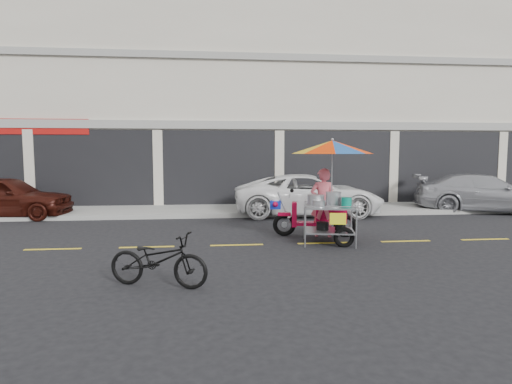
{
  "coord_description": "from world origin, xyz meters",
  "views": [
    {
      "loc": [
        -2.56,
        -9.52,
        2.11
      ],
      "look_at": [
        -1.5,
        0.6,
        1.15
      ],
      "focal_mm": 30.0,
      "sensor_mm": 36.0,
      "label": 1
    }
  ],
  "objects": [
    {
      "name": "white_pickup",
      "position": [
        0.65,
        4.38,
        0.68
      ],
      "size": [
        5.04,
        2.58,
        1.36
      ],
      "primitive_type": "imported",
      "rotation": [
        0.0,
        0.0,
        1.51
      ],
      "color": "white",
      "rests_on": "ground"
    },
    {
      "name": "food_vendor_rig",
      "position": [
        0.16,
        0.28,
        1.52
      ],
      "size": [
        2.41,
        2.26,
        2.43
      ],
      "rotation": [
        0.0,
        0.0,
        -0.2
      ],
      "color": "black",
      "rests_on": "ground"
    },
    {
      "name": "maroon_sedan",
      "position": [
        -9.08,
        4.7,
        0.68
      ],
      "size": [
        4.08,
        1.77,
        1.37
      ],
      "primitive_type": "imported",
      "rotation": [
        0.0,
        0.0,
        1.53
      ],
      "color": "#330F09",
      "rests_on": "ground"
    },
    {
      "name": "centerline",
      "position": [
        0.0,
        0.0,
        0.0
      ],
      "size": [
        42.0,
        0.1,
        0.01
      ],
      "primitive_type": "cube",
      "color": "gold",
      "rests_on": "ground"
    },
    {
      "name": "sidewalk",
      "position": [
        0.0,
        5.5,
        0.07
      ],
      "size": [
        45.0,
        3.0,
        0.15
      ],
      "primitive_type": "cube",
      "color": "gray",
      "rests_on": "ground"
    },
    {
      "name": "shophouse_block",
      "position": [
        2.82,
        10.59,
        4.24
      ],
      "size": [
        36.0,
        8.11,
        10.4
      ],
      "color": "beige",
      "rests_on": "ground"
    },
    {
      "name": "ground",
      "position": [
        0.0,
        0.0,
        0.0
      ],
      "size": [
        90.0,
        90.0,
        0.0
      ],
      "primitive_type": "plane",
      "color": "black"
    },
    {
      "name": "silver_pickup",
      "position": [
        6.94,
        4.46,
        0.67
      ],
      "size": [
        4.95,
        3.25,
        1.33
      ],
      "primitive_type": "imported",
      "rotation": [
        0.0,
        0.0,
        1.24
      ],
      "color": "#A5A6AB",
      "rests_on": "ground"
    },
    {
      "name": "near_bicycle",
      "position": [
        -3.4,
        -2.85,
        0.43
      ],
      "size": [
        1.72,
        1.06,
        0.85
      ],
      "primitive_type": "imported",
      "rotation": [
        0.0,
        0.0,
        1.25
      ],
      "color": "black",
      "rests_on": "ground"
    }
  ]
}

